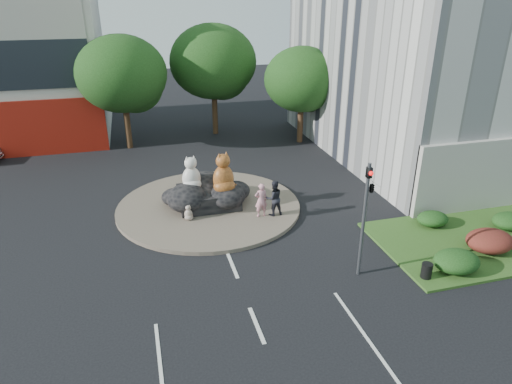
# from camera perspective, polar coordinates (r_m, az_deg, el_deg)

# --- Properties ---
(ground) EXTENTS (120.00, 120.00, 0.00)m
(ground) POSITION_cam_1_polar(r_m,az_deg,el_deg) (17.05, 0.09, -16.31)
(ground) COLOR black
(ground) RESTS_ON ground
(roundabout_island) EXTENTS (10.00, 10.00, 0.20)m
(roundabout_island) POSITION_cam_1_polar(r_m,az_deg,el_deg) (25.29, -5.91, -1.77)
(roundabout_island) COLOR brown
(roundabout_island) RESTS_ON ground
(rock_plinth) EXTENTS (3.20, 2.60, 0.90)m
(rock_plinth) POSITION_cam_1_polar(r_m,az_deg,el_deg) (25.05, -5.96, -0.63)
(rock_plinth) COLOR black
(rock_plinth) RESTS_ON roundabout_island
(grass_verge) EXTENTS (10.00, 6.00, 0.12)m
(grass_verge) POSITION_cam_1_polar(r_m,az_deg,el_deg) (24.50, 26.32, -5.34)
(grass_verge) COLOR #2E4F1A
(grass_verge) RESTS_ON ground
(tree_left) EXTENTS (6.46, 6.46, 8.27)m
(tree_left) POSITION_cam_1_polar(r_m,az_deg,el_deg) (35.09, -16.29, 13.57)
(tree_left) COLOR #382314
(tree_left) RESTS_ON ground
(tree_mid) EXTENTS (6.84, 6.84, 8.76)m
(tree_mid) POSITION_cam_1_polar(r_m,az_deg,el_deg) (37.58, -5.29, 15.50)
(tree_mid) COLOR #382314
(tree_mid) RESTS_ON ground
(tree_right) EXTENTS (5.70, 5.70, 7.30)m
(tree_right) POSITION_cam_1_polar(r_m,az_deg,el_deg) (35.51, 5.82, 13.47)
(tree_right) COLOR #382314
(tree_right) RESTS_ON ground
(hedge_near_green) EXTENTS (2.00, 1.60, 0.90)m
(hedge_near_green) POSITION_cam_1_polar(r_m,az_deg,el_deg) (21.16, 23.78, -7.92)
(hedge_near_green) COLOR #163210
(hedge_near_green) RESTS_ON grass_verge
(hedge_red) EXTENTS (2.20, 1.76, 0.99)m
(hedge_red) POSITION_cam_1_polar(r_m,az_deg,el_deg) (23.31, 27.18, -5.46)
(hedge_red) COLOR #4D2314
(hedge_red) RESTS_ON grass_verge
(hedge_mid_green) EXTENTS (1.80, 1.44, 0.81)m
(hedge_mid_green) POSITION_cam_1_polar(r_m,az_deg,el_deg) (25.92, 29.17, -3.19)
(hedge_mid_green) COLOR #163210
(hedge_mid_green) RESTS_ON grass_verge
(hedge_back_green) EXTENTS (1.60, 1.28, 0.72)m
(hedge_back_green) POSITION_cam_1_polar(r_m,az_deg,el_deg) (24.62, 21.21, -3.14)
(hedge_back_green) COLOR #163210
(hedge_back_green) RESTS_ON grass_verge
(traffic_light) EXTENTS (0.44, 1.24, 5.00)m
(traffic_light) POSITION_cam_1_polar(r_m,az_deg,el_deg) (18.42, 13.89, -0.48)
(traffic_light) COLOR #595B60
(traffic_light) RESTS_ON ground
(street_lamp) EXTENTS (2.34, 0.22, 8.06)m
(street_lamp) POSITION_cam_1_polar(r_m,az_deg,el_deg) (26.99, 22.66, 8.25)
(street_lamp) COLOR #595B60
(street_lamp) RESTS_ON ground
(cat_white) EXTENTS (1.26, 1.12, 1.92)m
(cat_white) POSITION_cam_1_polar(r_m,az_deg,el_deg) (24.66, -8.12, 2.40)
(cat_white) COLOR silver
(cat_white) RESTS_ON rock_plinth
(cat_tabby) EXTENTS (1.65, 1.55, 2.22)m
(cat_tabby) POSITION_cam_1_polar(r_m,az_deg,el_deg) (24.15, -4.12, 2.50)
(cat_tabby) COLOR #BD5C27
(cat_tabby) RESTS_ON rock_plinth
(kitten_calico) EXTENTS (0.64, 0.60, 0.84)m
(kitten_calico) POSITION_cam_1_polar(r_m,az_deg,el_deg) (23.60, -8.44, -2.48)
(kitten_calico) COLOR beige
(kitten_calico) RESTS_ON roundabout_island
(kitten_white) EXTENTS (0.54, 0.51, 0.73)m
(kitten_white) POSITION_cam_1_polar(r_m,az_deg,el_deg) (24.39, -2.50, -1.45)
(kitten_white) COLOR silver
(kitten_white) RESTS_ON roundabout_island
(pedestrian_pink) EXTENTS (0.69, 0.48, 1.83)m
(pedestrian_pink) POSITION_cam_1_polar(r_m,az_deg,el_deg) (23.46, 0.63, -1.02)
(pedestrian_pink) COLOR #D18795
(pedestrian_pink) RESTS_ON roundabout_island
(pedestrian_dark) EXTENTS (0.98, 0.80, 1.91)m
(pedestrian_dark) POSITION_cam_1_polar(r_m,az_deg,el_deg) (23.61, 2.25, -0.76)
(pedestrian_dark) COLOR #212129
(pedestrian_dark) RESTS_ON roundabout_island
(litter_bin) EXTENTS (0.55, 0.55, 0.65)m
(litter_bin) POSITION_cam_1_polar(r_m,az_deg,el_deg) (20.30, 20.54, -9.18)
(litter_bin) COLOR black
(litter_bin) RESTS_ON grass_verge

